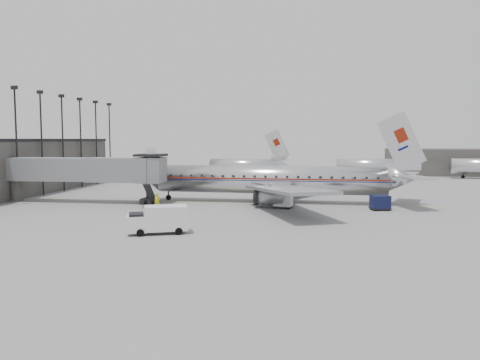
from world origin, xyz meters
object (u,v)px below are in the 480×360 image
object	(u,v)px
baggage_cart_white	(283,201)
ramp_worker	(157,201)
airliner	(276,180)
baggage_cart_navy	(380,202)
service_van	(158,219)

from	to	relation	value
baggage_cart_white	ramp_worker	world-z (taller)	ramp_worker
airliner	baggage_cart_navy	size ratio (longest dim) A/B	15.06
baggage_cart_white	ramp_worker	bearing A→B (deg)	-152.02
airliner	service_van	distance (m)	23.55
ramp_worker	baggage_cart_white	bearing A→B (deg)	-26.56
airliner	ramp_worker	xyz separation A→B (m)	(-13.26, -8.43, -1.97)
baggage_cart_navy	baggage_cart_white	bearing A→B (deg)	167.30
baggage_cart_white	service_van	bearing A→B (deg)	-106.14
airliner	ramp_worker	bearing A→B (deg)	-145.75
baggage_cart_navy	baggage_cart_white	distance (m)	11.21
airliner	baggage_cart_navy	distance (m)	13.63
service_van	ramp_worker	bearing A→B (deg)	87.77
airliner	ramp_worker	size ratio (longest dim) A/B	18.85
baggage_cart_white	ramp_worker	distance (m)	14.90
baggage_cart_white	baggage_cart_navy	bearing A→B (deg)	15.10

